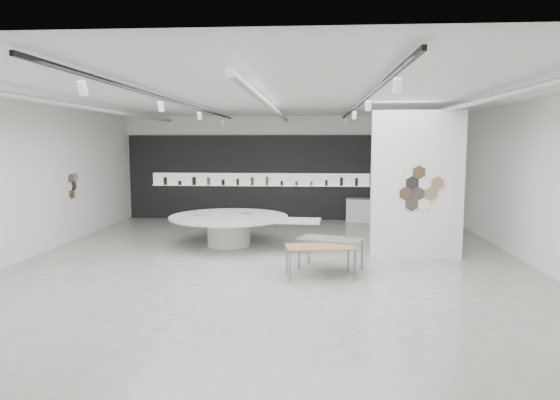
# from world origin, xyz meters

# --- Properties ---
(room) EXTENTS (12.02, 14.02, 3.82)m
(room) POSITION_xyz_m (-0.09, -0.00, 2.07)
(room) COLOR #A2A198
(room) RESTS_ON ground
(back_wall_display) EXTENTS (11.80, 0.27, 3.10)m
(back_wall_display) POSITION_xyz_m (-0.08, 6.93, 1.54)
(back_wall_display) COLOR black
(back_wall_display) RESTS_ON ground
(partition_column) EXTENTS (2.20, 0.38, 3.60)m
(partition_column) POSITION_xyz_m (3.50, 1.00, 1.80)
(partition_column) COLOR white
(partition_column) RESTS_ON ground
(display_island) EXTENTS (4.26, 3.46, 0.84)m
(display_island) POSITION_xyz_m (-1.28, 2.06, 0.54)
(display_island) COLOR white
(display_island) RESTS_ON ground
(sample_table_wood) EXTENTS (1.51, 0.92, 0.67)m
(sample_table_wood) POSITION_xyz_m (1.13, -1.05, 0.62)
(sample_table_wood) COLOR olive
(sample_table_wood) RESTS_ON ground
(sample_table_stone) EXTENTS (1.52, 1.12, 0.70)m
(sample_table_stone) POSITION_xyz_m (1.37, -0.35, 0.64)
(sample_table_stone) COLOR slate
(sample_table_stone) RESTS_ON ground
(kitchen_counter) EXTENTS (1.57, 0.79, 1.19)m
(kitchen_counter) POSITION_xyz_m (2.91, 6.53, 0.43)
(kitchen_counter) COLOR white
(kitchen_counter) RESTS_ON ground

